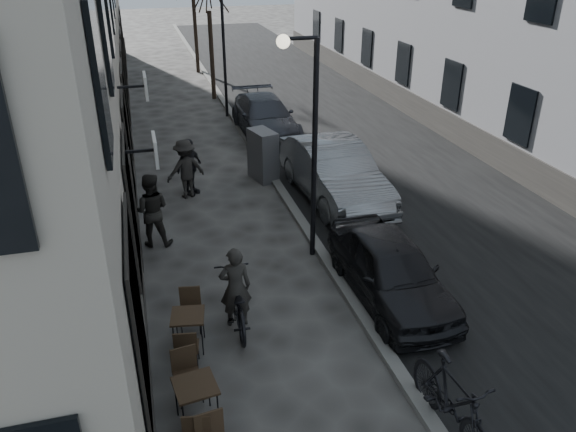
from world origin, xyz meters
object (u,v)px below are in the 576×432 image
streetlamp_far (219,39)px  pedestrian_far (189,167)px  streetlamp_near (307,127)px  bicycle (236,301)px  car_far (265,116)px  bistro_set_b (196,400)px  pedestrian_mid (186,169)px  car_near (391,269)px  bistro_set_c (189,328)px  pedestrian_near (151,210)px  moped (452,402)px  car_mid (334,172)px  utility_cabinet (263,155)px

streetlamp_far → pedestrian_far: streetlamp_far is taller
streetlamp_near → bicycle: 4.00m
pedestrian_far → car_far: (3.38, 4.89, -0.15)m
streetlamp_near → streetlamp_far: 12.00m
streetlamp_near → bistro_set_b: bearing=-124.7°
pedestrian_mid → car_near: bearing=102.7°
pedestrian_far → bistro_set_c: bearing=-141.2°
streetlamp_far → bicycle: bearing=-98.3°
pedestrian_near → moped: pedestrian_near is taller
pedestrian_far → car_mid: pedestrian_far is taller
pedestrian_far → moped: size_ratio=0.79×
utility_cabinet → pedestrian_near: 4.87m
pedestrian_far → car_near: pedestrian_far is taller
pedestrian_near → car_mid: (5.14, 1.38, -0.10)m
bicycle → pedestrian_far: size_ratio=1.15×
bistro_set_b → pedestrian_near: pedestrian_near is taller
bicycle → pedestrian_far: bearing=-86.4°
streetlamp_near → pedestrian_mid: bearing=119.4°
car_near → bistro_set_c: bearing=-173.5°
utility_cabinet → car_mid: (1.61, -1.98, 0.04)m
bicycle → utility_cabinet: bearing=-104.8°
utility_cabinet → moped: 10.58m
utility_cabinet → moped: bearing=-102.9°
moped → pedestrian_far: bearing=102.0°
pedestrian_far → pedestrian_near: bearing=-157.9°
streetlamp_far → car_mid: streetlamp_far is taller
car_near → streetlamp_near: bearing=118.2°
car_mid → moped: bearing=-100.9°
bicycle → car_far: size_ratio=0.41×
streetlamp_near → moped: streetlamp_near is taller
streetlamp_near → moped: bearing=-84.8°
streetlamp_near → bistro_set_b: size_ratio=3.23×
streetlamp_far → bistro_set_c: streetlamp_far is taller
streetlamp_near → streetlamp_far: size_ratio=1.00×
car_near → moped: (-0.65, -3.58, -0.04)m
streetlamp_near → pedestrian_far: 5.36m
streetlamp_far → bistro_set_b: streetlamp_far is taller
streetlamp_near → car_far: size_ratio=1.06×
pedestrian_far → car_far: pedestrian_far is taller
bistro_set_b → pedestrian_near: 6.01m
utility_cabinet → bicycle: utility_cabinet is taller
pedestrian_mid → car_mid: 4.24m
streetlamp_far → bistro_set_b: bearing=-100.7°
streetlamp_far → pedestrian_far: (-2.21, -7.70, -2.31)m
bistro_set_b → pedestrian_near: bearing=85.3°
pedestrian_mid → streetlamp_near: bearing=102.9°
pedestrian_near → moped: bearing=130.2°
pedestrian_near → pedestrian_far: pedestrian_near is taller
bistro_set_b → streetlamp_far: bearing=71.5°
bistro_set_c → car_far: (4.20, 11.84, 0.26)m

